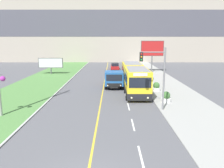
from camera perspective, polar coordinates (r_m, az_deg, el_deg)
name	(u,v)px	position (r m, az deg, el deg)	size (l,w,h in m)	color
lane_marking_centre	(98,165)	(12.02, -3.81, -20.26)	(2.88, 140.00, 0.01)	gold
apartment_block_background	(109,26)	(67.14, -0.89, 14.89)	(80.00, 8.04, 20.79)	#A89E8E
city_bus	(135,78)	(27.64, 5.95, 1.60)	(2.69, 11.71, 3.22)	yellow
dump_truck	(115,79)	(29.27, 0.67, 1.33)	(2.47, 6.17, 2.32)	black
car_distant	(115,66)	(47.89, 0.90, 4.66)	(1.80, 4.30, 1.45)	maroon
traffic_light_mast	(157,71)	(19.58, 11.75, 3.30)	(2.28, 0.32, 5.68)	slate
billboard_large	(153,49)	(43.57, 10.61, 8.87)	(4.40, 0.24, 6.18)	#59595B
billboard_small	(51,63)	(42.46, -15.60, 5.25)	(4.54, 0.24, 3.04)	#59595B
planter_round_near	(167,97)	(23.00, 14.07, -3.43)	(1.00, 1.00, 1.10)	silver
planter_round_second	(157,87)	(27.77, 11.62, -0.79)	(1.02, 1.02, 1.09)	silver
planter_round_third	(152,80)	(32.67, 10.31, 1.02)	(0.89, 0.89, 1.01)	silver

